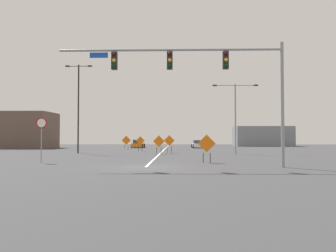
{
  "coord_description": "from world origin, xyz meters",
  "views": [
    {
      "loc": [
        1.88,
        -20.73,
        1.77
      ],
      "look_at": [
        0.48,
        32.62,
        3.51
      ],
      "focal_mm": 37.23,
      "sensor_mm": 36.0,
      "label": 1
    }
  ],
  "objects_px": {
    "street_lamp_far_left": "(78,102)",
    "construction_sign_right_shoulder": "(140,142)",
    "traffic_signal_assembly": "(202,71)",
    "construction_sign_median_far": "(169,142)",
    "construction_sign_left_shoulder": "(159,142)",
    "street_lamp_mid_right": "(235,111)",
    "stop_sign": "(41,131)",
    "car_orange_mid": "(138,144)",
    "construction_sign_median_near": "(126,141)",
    "car_white_approaching": "(198,144)",
    "construction_sign_right_lane": "(207,145)"
  },
  "relations": [
    {
      "from": "construction_sign_right_shoulder",
      "to": "construction_sign_median_far",
      "type": "distance_m",
      "value": 6.92
    },
    {
      "from": "car_white_approaching",
      "to": "stop_sign",
      "type": "bearing_deg",
      "value": -110.76
    },
    {
      "from": "street_lamp_mid_right",
      "to": "construction_sign_median_far",
      "type": "xyz_separation_m",
      "value": [
        -7.11,
        1.65,
        -3.28
      ]
    },
    {
      "from": "construction_sign_right_lane",
      "to": "car_orange_mid",
      "type": "bearing_deg",
      "value": 103.99
    },
    {
      "from": "stop_sign",
      "to": "construction_sign_median_near",
      "type": "height_order",
      "value": "stop_sign"
    },
    {
      "from": "street_lamp_mid_right",
      "to": "car_white_approaching",
      "type": "distance_m",
      "value": 21.84
    },
    {
      "from": "street_lamp_far_left",
      "to": "construction_sign_right_shoulder",
      "type": "height_order",
      "value": "street_lamp_far_left"
    },
    {
      "from": "traffic_signal_assembly",
      "to": "construction_sign_left_shoulder",
      "type": "relative_size",
      "value": 6.78
    },
    {
      "from": "stop_sign",
      "to": "construction_sign_median_near",
      "type": "distance_m",
      "value": 29.11
    },
    {
      "from": "traffic_signal_assembly",
      "to": "street_lamp_far_left",
      "type": "height_order",
      "value": "street_lamp_far_left"
    },
    {
      "from": "construction_sign_right_shoulder",
      "to": "car_white_approaching",
      "type": "relative_size",
      "value": 0.45
    },
    {
      "from": "construction_sign_right_shoulder",
      "to": "construction_sign_median_near",
      "type": "xyz_separation_m",
      "value": [
        -3.06,
        8.55,
        0.03
      ]
    },
    {
      "from": "construction_sign_median_far",
      "to": "construction_sign_right_shoulder",
      "type": "bearing_deg",
      "value": 123.83
    },
    {
      "from": "traffic_signal_assembly",
      "to": "car_white_approaching",
      "type": "bearing_deg",
      "value": 86.91
    },
    {
      "from": "street_lamp_far_left",
      "to": "car_orange_mid",
      "type": "height_order",
      "value": "street_lamp_far_left"
    },
    {
      "from": "street_lamp_far_left",
      "to": "construction_sign_median_far",
      "type": "distance_m",
      "value": 11.06
    },
    {
      "from": "street_lamp_mid_right",
      "to": "stop_sign",
      "type": "bearing_deg",
      "value": -140.2
    },
    {
      "from": "stop_sign",
      "to": "street_lamp_far_left",
      "type": "xyz_separation_m",
      "value": [
        -1.52,
        14.35,
        3.47
      ]
    },
    {
      "from": "construction_sign_left_shoulder",
      "to": "traffic_signal_assembly",
      "type": "bearing_deg",
      "value": -77.93
    },
    {
      "from": "stop_sign",
      "to": "car_white_approaching",
      "type": "distance_m",
      "value": 36.83
    },
    {
      "from": "traffic_signal_assembly",
      "to": "construction_sign_left_shoulder",
      "type": "distance_m",
      "value": 16.98
    },
    {
      "from": "street_lamp_mid_right",
      "to": "car_orange_mid",
      "type": "height_order",
      "value": "street_lamp_mid_right"
    },
    {
      "from": "stop_sign",
      "to": "construction_sign_right_lane",
      "type": "bearing_deg",
      "value": 0.91
    },
    {
      "from": "construction_sign_right_shoulder",
      "to": "car_white_approaching",
      "type": "distance_m",
      "value": 16.2
    },
    {
      "from": "construction_sign_median_far",
      "to": "construction_sign_right_lane",
      "type": "xyz_separation_m",
      "value": [
        2.94,
        -14.57,
        -0.05
      ]
    },
    {
      "from": "street_lamp_far_left",
      "to": "construction_sign_median_far",
      "type": "height_order",
      "value": "street_lamp_far_left"
    },
    {
      "from": "car_orange_mid",
      "to": "construction_sign_left_shoulder",
      "type": "bearing_deg",
      "value": -78.18
    },
    {
      "from": "street_lamp_far_left",
      "to": "car_white_approaching",
      "type": "distance_m",
      "value": 25.31
    },
    {
      "from": "traffic_signal_assembly",
      "to": "construction_sign_median_far",
      "type": "height_order",
      "value": "traffic_signal_assembly"
    },
    {
      "from": "street_lamp_far_left",
      "to": "car_orange_mid",
      "type": "relative_size",
      "value": 2.4
    },
    {
      "from": "construction_sign_right_shoulder",
      "to": "construction_sign_right_lane",
      "type": "bearing_deg",
      "value": -71.5
    },
    {
      "from": "street_lamp_far_left",
      "to": "construction_sign_right_shoulder",
      "type": "xyz_separation_m",
      "value": [
        6.29,
        6.15,
        -4.46
      ]
    },
    {
      "from": "construction_sign_median_far",
      "to": "car_white_approaching",
      "type": "relative_size",
      "value": 0.47
    },
    {
      "from": "stop_sign",
      "to": "construction_sign_right_shoulder",
      "type": "bearing_deg",
      "value": 76.89
    },
    {
      "from": "street_lamp_far_left",
      "to": "construction_sign_median_far",
      "type": "bearing_deg",
      "value": 2.28
    },
    {
      "from": "construction_sign_median_far",
      "to": "construction_sign_right_lane",
      "type": "height_order",
      "value": "construction_sign_median_far"
    },
    {
      "from": "construction_sign_right_shoulder",
      "to": "construction_sign_left_shoulder",
      "type": "height_order",
      "value": "construction_sign_left_shoulder"
    },
    {
      "from": "traffic_signal_assembly",
      "to": "construction_sign_median_far",
      "type": "distance_m",
      "value": 18.85
    },
    {
      "from": "street_lamp_far_left",
      "to": "construction_sign_right_shoulder",
      "type": "bearing_deg",
      "value": 44.34
    },
    {
      "from": "construction_sign_median_far",
      "to": "construction_sign_left_shoulder",
      "type": "bearing_deg",
      "value": -115.98
    },
    {
      "from": "stop_sign",
      "to": "car_orange_mid",
      "type": "xyz_separation_m",
      "value": [
        2.84,
        35.22,
        -1.59
      ]
    },
    {
      "from": "car_white_approaching",
      "to": "construction_sign_median_far",
      "type": "bearing_deg",
      "value": -102.67
    },
    {
      "from": "construction_sign_median_far",
      "to": "stop_sign",
      "type": "bearing_deg",
      "value": -120.31
    },
    {
      "from": "traffic_signal_assembly",
      "to": "street_lamp_mid_right",
      "type": "xyz_separation_m",
      "value": [
        4.73,
        16.51,
        -1.19
      ]
    },
    {
      "from": "construction_sign_median_far",
      "to": "traffic_signal_assembly",
      "type": "bearing_deg",
      "value": -82.54
    },
    {
      "from": "construction_sign_left_shoulder",
      "to": "car_orange_mid",
      "type": "height_order",
      "value": "construction_sign_left_shoulder"
    },
    {
      "from": "traffic_signal_assembly",
      "to": "construction_sign_left_shoulder",
      "type": "xyz_separation_m",
      "value": [
        -3.42,
        16.01,
        -4.51
      ]
    },
    {
      "from": "traffic_signal_assembly",
      "to": "construction_sign_median_near",
      "type": "relative_size",
      "value": 6.64
    },
    {
      "from": "street_lamp_far_left",
      "to": "car_white_approaching",
      "type": "height_order",
      "value": "street_lamp_far_left"
    },
    {
      "from": "traffic_signal_assembly",
      "to": "construction_sign_right_shoulder",
      "type": "distance_m",
      "value": 25.11
    }
  ]
}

